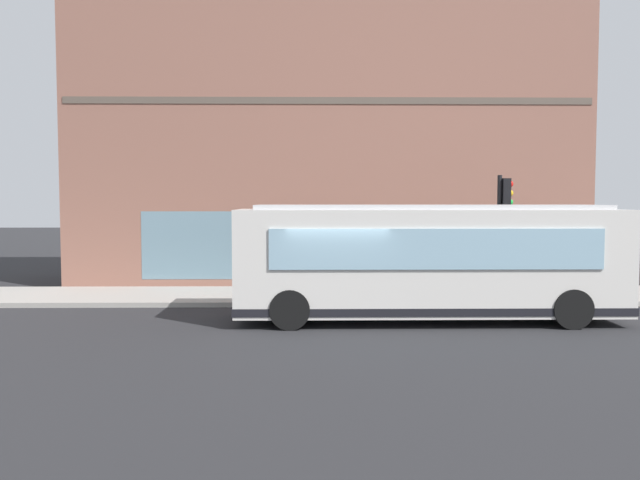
{
  "coord_description": "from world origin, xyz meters",
  "views": [
    {
      "loc": [
        -16.65,
        0.68,
        3.19
      ],
      "look_at": [
        2.86,
        0.37,
        2.0
      ],
      "focal_mm": 36.56,
      "sensor_mm": 36.0,
      "label": 1
    }
  ],
  "objects_px": {
    "pedestrian_by_light_pole": "(596,264)",
    "pedestrian_near_hydrant": "(558,262)",
    "fire_hydrant": "(384,281)",
    "pedestrian_walking_along_curb": "(314,264)",
    "city_bus_nearside": "(427,262)",
    "pedestrian_near_building_entrance": "(318,261)",
    "traffic_light_near_corner": "(503,213)"
  },
  "relations": [
    {
      "from": "city_bus_nearside",
      "to": "fire_hydrant",
      "type": "xyz_separation_m",
      "value": [
        4.38,
        0.64,
        -1.04
      ]
    },
    {
      "from": "fire_hydrant",
      "to": "pedestrian_near_building_entrance",
      "type": "bearing_deg",
      "value": 80.65
    },
    {
      "from": "pedestrian_walking_along_curb",
      "to": "pedestrian_near_hydrant",
      "type": "bearing_deg",
      "value": -87.26
    },
    {
      "from": "traffic_light_near_corner",
      "to": "pedestrian_walking_along_curb",
      "type": "relative_size",
      "value": 2.23
    },
    {
      "from": "traffic_light_near_corner",
      "to": "pedestrian_near_building_entrance",
      "type": "xyz_separation_m",
      "value": [
        1.89,
        5.66,
        -1.65
      ]
    },
    {
      "from": "city_bus_nearside",
      "to": "pedestrian_near_hydrant",
      "type": "xyz_separation_m",
      "value": [
        4.21,
        -5.11,
        -0.39
      ]
    },
    {
      "from": "city_bus_nearside",
      "to": "pedestrian_walking_along_curb",
      "type": "xyz_separation_m",
      "value": [
        3.82,
        2.94,
        -0.42
      ]
    },
    {
      "from": "traffic_light_near_corner",
      "to": "pedestrian_near_hydrant",
      "type": "xyz_separation_m",
      "value": [
        1.36,
        -2.25,
        -1.64
      ]
    },
    {
      "from": "city_bus_nearside",
      "to": "pedestrian_by_light_pole",
      "type": "height_order",
      "value": "city_bus_nearside"
    },
    {
      "from": "fire_hydrant",
      "to": "pedestrian_by_light_pole",
      "type": "xyz_separation_m",
      "value": [
        -0.13,
        -7.02,
        0.56
      ]
    },
    {
      "from": "city_bus_nearside",
      "to": "traffic_light_near_corner",
      "type": "bearing_deg",
      "value": -45.02
    },
    {
      "from": "traffic_light_near_corner",
      "to": "fire_hydrant",
      "type": "distance_m",
      "value": 4.45
    },
    {
      "from": "pedestrian_near_building_entrance",
      "to": "pedestrian_by_light_pole",
      "type": "height_order",
      "value": "pedestrian_near_building_entrance"
    },
    {
      "from": "pedestrian_near_building_entrance",
      "to": "pedestrian_by_light_pole",
      "type": "xyz_separation_m",
      "value": [
        -0.49,
        -9.19,
        -0.09
      ]
    },
    {
      "from": "pedestrian_by_light_pole",
      "to": "pedestrian_near_hydrant",
      "type": "distance_m",
      "value": 1.28
    },
    {
      "from": "traffic_light_near_corner",
      "to": "pedestrian_by_light_pole",
      "type": "distance_m",
      "value": 4.18
    },
    {
      "from": "city_bus_nearside",
      "to": "pedestrian_near_building_entrance",
      "type": "distance_m",
      "value": 5.52
    },
    {
      "from": "pedestrian_walking_along_curb",
      "to": "pedestrian_by_light_pole",
      "type": "bearing_deg",
      "value": -87.41
    },
    {
      "from": "pedestrian_by_light_pole",
      "to": "fire_hydrant",
      "type": "bearing_deg",
      "value": 88.91
    },
    {
      "from": "fire_hydrant",
      "to": "pedestrian_walking_along_curb",
      "type": "height_order",
      "value": "pedestrian_walking_along_curb"
    },
    {
      "from": "city_bus_nearside",
      "to": "traffic_light_near_corner",
      "type": "height_order",
      "value": "traffic_light_near_corner"
    },
    {
      "from": "traffic_light_near_corner",
      "to": "pedestrian_walking_along_curb",
      "type": "height_order",
      "value": "traffic_light_near_corner"
    },
    {
      "from": "fire_hydrant",
      "to": "pedestrian_near_building_entrance",
      "type": "distance_m",
      "value": 2.29
    },
    {
      "from": "pedestrian_near_building_entrance",
      "to": "pedestrian_near_hydrant",
      "type": "relative_size",
      "value": 0.99
    },
    {
      "from": "pedestrian_near_building_entrance",
      "to": "pedestrian_near_hydrant",
      "type": "height_order",
      "value": "pedestrian_near_hydrant"
    },
    {
      "from": "city_bus_nearside",
      "to": "fire_hydrant",
      "type": "distance_m",
      "value": 4.55
    },
    {
      "from": "pedestrian_near_building_entrance",
      "to": "pedestrian_near_hydrant",
      "type": "distance_m",
      "value": 7.93
    },
    {
      "from": "city_bus_nearside",
      "to": "pedestrian_near_hydrant",
      "type": "bearing_deg",
      "value": -50.49
    },
    {
      "from": "fire_hydrant",
      "to": "pedestrian_walking_along_curb",
      "type": "bearing_deg",
      "value": 103.59
    },
    {
      "from": "city_bus_nearside",
      "to": "pedestrian_near_building_entrance",
      "type": "relative_size",
      "value": 5.75
    },
    {
      "from": "pedestrian_walking_along_curb",
      "to": "pedestrian_near_hydrant",
      "type": "height_order",
      "value": "pedestrian_near_hydrant"
    },
    {
      "from": "city_bus_nearside",
      "to": "pedestrian_by_light_pole",
      "type": "distance_m",
      "value": 7.68
    }
  ]
}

